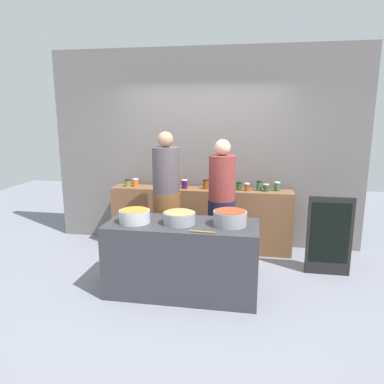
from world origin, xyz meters
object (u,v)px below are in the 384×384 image
object	(u,v)px
preserve_jar_4	(185,184)
preserve_jar_7	(228,186)
preserve_jar_5	(206,184)
preserve_jar_3	(173,183)
cook_with_tongs	(166,205)
preserve_jar_6	(217,185)
preserve_jar_12	(277,186)
preserve_jar_10	(259,186)
preserve_jar_8	(239,186)
preserve_jar_1	(135,182)
wooden_spoon	(202,232)
cooking_pot_left	(135,216)
preserve_jar_9	(247,187)
preserve_jar_11	(266,188)
cook_in_cap	(221,212)
cooking_pot_center	(179,218)
cooking_pot_right	(230,218)
preserve_jar_2	(167,183)
chalkboard_sign	(329,236)
preserve_jar_0	(128,183)

from	to	relation	value
preserve_jar_4	preserve_jar_7	distance (m)	0.65
preserve_jar_5	preserve_jar_7	world-z (taller)	preserve_jar_5
preserve_jar_3	cook_with_tongs	distance (m)	0.64
preserve_jar_3	preserve_jar_6	world-z (taller)	preserve_jar_3
preserve_jar_12	preserve_jar_10	bearing A→B (deg)	-176.01
preserve_jar_8	preserve_jar_12	distance (m)	0.55
preserve_jar_1	wooden_spoon	world-z (taller)	preserve_jar_1
preserve_jar_5	cooking_pot_left	bearing A→B (deg)	-112.52
preserve_jar_7	preserve_jar_9	bearing A→B (deg)	1.25
preserve_jar_11	preserve_jar_7	bearing A→B (deg)	-178.23
preserve_jar_11	preserve_jar_12	world-z (taller)	preserve_jar_12
preserve_jar_3	preserve_jar_11	xyz separation A→B (m)	(1.37, -0.02, -0.02)
preserve_jar_1	preserve_jar_9	world-z (taller)	preserve_jar_1
preserve_jar_1	cook_in_cap	xyz separation A→B (m)	(1.38, -0.66, -0.22)
preserve_jar_9	cooking_pot_center	world-z (taller)	preserve_jar_9
preserve_jar_9	cook_in_cap	xyz separation A→B (m)	(-0.31, -0.62, -0.22)
preserve_jar_10	preserve_jar_12	size ratio (longest dim) A/B	1.07
preserve_jar_10	cook_with_tongs	size ratio (longest dim) A/B	0.08
preserve_jar_10	preserve_jar_11	size ratio (longest dim) A/B	1.30
preserve_jar_3	cooking_pot_center	size ratio (longest dim) A/B	0.41
preserve_jar_5	cooking_pot_center	distance (m)	1.44
cooking_pot_right	preserve_jar_6	bearing A→B (deg)	101.61
preserve_jar_2	cooking_pot_left	bearing A→B (deg)	-90.87
preserve_jar_4	chalkboard_sign	size ratio (longest dim) A/B	0.13
preserve_jar_3	preserve_jar_12	xyz separation A→B (m)	(1.53, 0.05, -0.01)
preserve_jar_10	preserve_jar_11	distance (m)	0.11
preserve_jar_5	preserve_jar_0	bearing A→B (deg)	-179.37
preserve_jar_0	preserve_jar_7	distance (m)	1.54
preserve_jar_5	cook_in_cap	distance (m)	0.75
preserve_jar_2	preserve_jar_5	world-z (taller)	preserve_jar_2
preserve_jar_3	cooking_pot_right	bearing A→B (deg)	-55.77
preserve_jar_2	preserve_jar_4	bearing A→B (deg)	2.27
preserve_jar_1	preserve_jar_3	distance (m)	0.60
preserve_jar_1	cook_with_tongs	xyz separation A→B (m)	(0.64, -0.62, -0.18)
cooking_pot_center	wooden_spoon	distance (m)	0.40
chalkboard_sign	preserve_jar_0	bearing A→B (deg)	167.95
preserve_jar_1	preserve_jar_2	xyz separation A→B (m)	(0.50, -0.03, 0.01)
preserve_jar_6	preserve_jar_8	size ratio (longest dim) A/B	1.14
preserve_jar_12	preserve_jar_9	bearing A→B (deg)	-169.95
preserve_jar_11	cooking_pot_left	bearing A→B (deg)	-135.86
wooden_spoon	cook_in_cap	world-z (taller)	cook_in_cap
preserve_jar_3	preserve_jar_4	bearing A→B (deg)	-2.72
preserve_jar_2	preserve_jar_8	xyz separation A→B (m)	(1.08, 0.02, -0.01)
cooking_pot_center	cook_in_cap	world-z (taller)	cook_in_cap
preserve_jar_8	wooden_spoon	world-z (taller)	preserve_jar_8
preserve_jar_5	cooking_pot_right	distance (m)	1.47
preserve_jar_7	preserve_jar_0	bearing A→B (deg)	179.01
cook_in_cap	preserve_jar_7	bearing A→B (deg)	86.26
preserve_jar_0	preserve_jar_9	distance (m)	1.81
preserve_jar_10	cooking_pot_right	bearing A→B (deg)	-102.89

